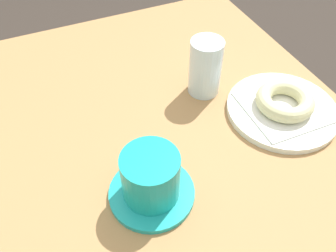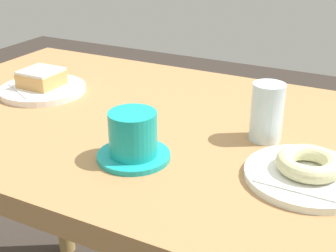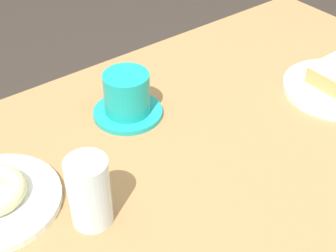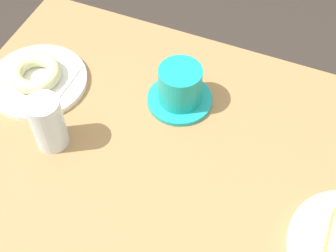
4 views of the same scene
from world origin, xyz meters
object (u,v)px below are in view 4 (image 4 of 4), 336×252
object	(u,v)px
coffee_cup	(180,88)
water_glass	(48,123)
donut_sugar_ring	(35,73)
plate_sugar_ring	(38,81)

from	to	relation	value
coffee_cup	water_glass	bearing A→B (deg)	-135.25
water_glass	donut_sugar_ring	bearing A→B (deg)	132.13
plate_sugar_ring	coffee_cup	distance (m)	0.31
donut_sugar_ring	coffee_cup	world-z (taller)	coffee_cup
donut_sugar_ring	coffee_cup	distance (m)	0.31
donut_sugar_ring	coffee_cup	bearing A→B (deg)	13.18
water_glass	coffee_cup	world-z (taller)	water_glass
donut_sugar_ring	plate_sugar_ring	bearing A→B (deg)	0.00
plate_sugar_ring	coffee_cup	xyz separation A→B (m)	(0.30, 0.07, 0.04)
plate_sugar_ring	water_glass	bearing A→B (deg)	-47.87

